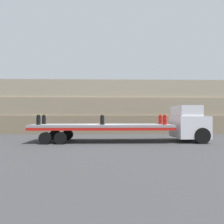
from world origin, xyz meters
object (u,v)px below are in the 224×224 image
fire_hydrant_black_far_1 (103,119)px  fire_hydrant_red_far_2 (160,119)px  flatbed_trailer (96,127)px  fire_hydrant_black_far_0 (44,119)px  fire_hydrant_black_near_0 (38,120)px  fire_hydrant_black_near_1 (102,120)px  truck_cab (189,123)px  fire_hydrant_red_near_2 (165,120)px

fire_hydrant_black_far_1 → fire_hydrant_red_far_2: 4.64m
flatbed_trailer → fire_hydrant_black_far_0: size_ratio=14.03×
fire_hydrant_black_near_0 → fire_hydrant_black_far_0: 1.08m
fire_hydrant_black_far_0 → fire_hydrant_black_near_1: same height
flatbed_trailer → fire_hydrant_red_far_2: bearing=6.0°
truck_cab → fire_hydrant_black_far_0: size_ratio=3.67×
truck_cab → fire_hydrant_black_far_1: bearing=175.4°
fire_hydrant_black_far_0 → fire_hydrant_red_near_2: 9.34m
fire_hydrant_black_near_1 → fire_hydrant_black_far_0: bearing=166.9°
fire_hydrant_black_near_1 → fire_hydrant_red_far_2: bearing=13.1°
fire_hydrant_black_near_0 → fire_hydrant_black_near_1: bearing=0.0°
fire_hydrant_black_near_0 → fire_hydrant_black_near_1: same height
fire_hydrant_black_near_0 → fire_hydrant_black_near_1: size_ratio=1.00×
fire_hydrant_black_far_0 → fire_hydrant_red_far_2: 9.28m
fire_hydrant_black_near_0 → fire_hydrant_red_near_2: same height
fire_hydrant_black_near_0 → fire_hydrant_black_near_1: 4.64m
truck_cab → flatbed_trailer: bearing=180.0°
fire_hydrant_black_near_0 → fire_hydrant_red_near_2: 9.28m
fire_hydrant_black_far_0 → fire_hydrant_black_near_1: 4.76m
fire_hydrant_red_near_2 → fire_hydrant_red_far_2: size_ratio=1.00×
fire_hydrant_red_near_2 → fire_hydrant_red_far_2: 1.08m
fire_hydrant_red_far_2 → fire_hydrant_black_near_1: bearing=-166.9°
fire_hydrant_black_far_1 → fire_hydrant_red_far_2: size_ratio=1.00×
fire_hydrant_black_near_0 → fire_hydrant_red_far_2: same height
fire_hydrant_black_far_0 → fire_hydrant_red_near_2: size_ratio=1.00×
fire_hydrant_red_far_2 → fire_hydrant_black_far_1: bearing=180.0°
fire_hydrant_black_near_1 → fire_hydrant_red_far_2: size_ratio=1.00×
fire_hydrant_black_far_1 → fire_hydrant_red_near_2: (4.64, -1.08, 0.00)m
fire_hydrant_black_near_0 → flatbed_trailer: bearing=7.4°
fire_hydrant_black_far_0 → fire_hydrant_black_far_1: bearing=0.0°
fire_hydrant_black_far_0 → fire_hydrant_black_far_1: same height
fire_hydrant_black_near_1 → fire_hydrant_red_near_2: same height
fire_hydrant_black_near_0 → truck_cab: bearing=2.7°
fire_hydrant_black_far_1 → fire_hydrant_red_near_2: same height
fire_hydrant_black_far_0 → fire_hydrant_black_near_0: bearing=-90.0°
fire_hydrant_black_near_0 → fire_hydrant_black_far_0: (0.00, 1.08, 0.00)m
fire_hydrant_black_far_1 → fire_hydrant_red_far_2: same height
fire_hydrant_black_far_0 → fire_hydrant_black_near_1: size_ratio=1.00×
truck_cab → fire_hydrant_black_far_1: (-6.75, 0.54, 0.30)m
truck_cab → flatbed_trailer: (-7.25, 0.00, -0.27)m
fire_hydrant_black_near_0 → fire_hydrant_black_far_1: size_ratio=1.00×
fire_hydrant_black_near_1 → fire_hydrant_black_far_1: bearing=90.0°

